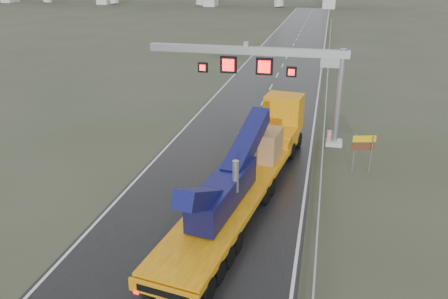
% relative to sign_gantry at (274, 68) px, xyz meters
% --- Properties ---
extents(ground, '(400.00, 400.00, 0.00)m').
position_rel_sign_gantry_xyz_m(ground, '(-2.10, -17.99, -5.61)').
color(ground, '#353928').
rests_on(ground, ground).
extents(road, '(11.00, 200.00, 0.02)m').
position_rel_sign_gantry_xyz_m(road, '(-2.10, 22.01, -5.60)').
color(road, black).
rests_on(road, ground).
extents(guardrail, '(0.20, 140.00, 1.40)m').
position_rel_sign_gantry_xyz_m(guardrail, '(4.00, 12.01, -4.91)').
color(guardrail, gray).
rests_on(guardrail, ground).
extents(sign_gantry, '(14.90, 1.20, 7.42)m').
position_rel_sign_gantry_xyz_m(sign_gantry, '(0.00, 0.00, 0.00)').
color(sign_gantry, '#B6B6B1').
rests_on(sign_gantry, ground).
extents(heavy_haul_truck, '(5.53, 20.04, 4.67)m').
position_rel_sign_gantry_xyz_m(heavy_haul_truck, '(-0.02, -7.87, -3.80)').
color(heavy_haul_truck, '#FAA70D').
rests_on(heavy_haul_truck, ground).
extents(exit_sign_pair, '(1.46, 0.45, 2.57)m').
position_rel_sign_gantry_xyz_m(exit_sign_pair, '(6.51, -4.45, -3.82)').
color(exit_sign_pair, '#969A9E').
rests_on(exit_sign_pair, ground).
extents(striped_barrier, '(0.64, 0.41, 1.02)m').
position_rel_sign_gantry_xyz_m(striped_barrier, '(4.54, 0.22, -5.10)').
color(striped_barrier, red).
rests_on(striped_barrier, ground).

